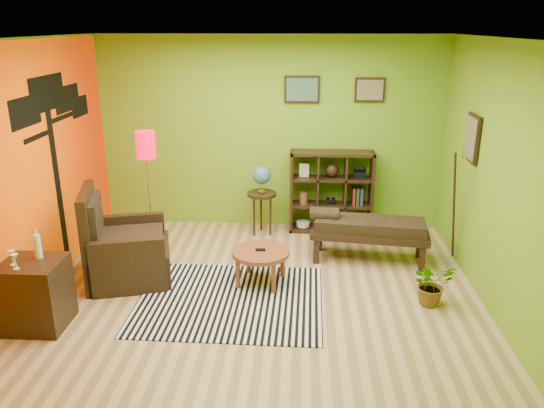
# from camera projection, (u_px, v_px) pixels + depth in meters

# --- Properties ---
(ground) EXTENTS (5.00, 5.00, 0.00)m
(ground) POSITION_uv_depth(u_px,v_px,m) (259.00, 294.00, 6.06)
(ground) COLOR tan
(ground) RESTS_ON ground
(room_shell) EXTENTS (5.04, 4.54, 2.82)m
(room_shell) POSITION_uv_depth(u_px,v_px,m) (249.00, 139.00, 5.50)
(room_shell) COLOR #6BA21D
(room_shell) RESTS_ON ground
(zebra_rug) EXTENTS (2.07, 1.76, 0.01)m
(zebra_rug) POSITION_uv_depth(u_px,v_px,m) (230.00, 299.00, 5.93)
(zebra_rug) COLOR white
(zebra_rug) RESTS_ON ground
(coffee_table) EXTENTS (0.68, 0.68, 0.44)m
(coffee_table) POSITION_uv_depth(u_px,v_px,m) (261.00, 255.00, 6.21)
(coffee_table) COLOR brown
(coffee_table) RESTS_ON ground
(armchair) EXTENTS (1.14, 1.14, 1.14)m
(armchair) POSITION_uv_depth(u_px,v_px,m) (123.00, 252.00, 6.32)
(armchair) COLOR black
(armchair) RESTS_ON ground
(side_cabinet) EXTENTS (0.60, 0.55, 1.03)m
(side_cabinet) POSITION_uv_depth(u_px,v_px,m) (35.00, 294.00, 5.32)
(side_cabinet) COLOR black
(side_cabinet) RESTS_ON ground
(floor_lamp) EXTENTS (0.25, 0.25, 1.68)m
(floor_lamp) POSITION_uv_depth(u_px,v_px,m) (146.00, 156.00, 6.63)
(floor_lamp) COLOR silver
(floor_lamp) RESTS_ON ground
(globe_table) EXTENTS (0.42, 0.42, 1.03)m
(globe_table) POSITION_uv_depth(u_px,v_px,m) (262.00, 183.00, 7.55)
(globe_table) COLOR black
(globe_table) RESTS_ON ground
(cube_shelf) EXTENTS (1.20, 0.35, 1.20)m
(cube_shelf) POSITION_uv_depth(u_px,v_px,m) (332.00, 192.00, 7.74)
(cube_shelf) COLOR black
(cube_shelf) RESTS_ON ground
(bench) EXTENTS (1.54, 0.71, 0.69)m
(bench) POSITION_uv_depth(u_px,v_px,m) (366.00, 228.00, 6.80)
(bench) COLOR black
(bench) RESTS_ON ground
(potted_plant) EXTENTS (0.56, 0.59, 0.38)m
(potted_plant) POSITION_uv_depth(u_px,v_px,m) (431.00, 288.00, 5.80)
(potted_plant) COLOR #26661E
(potted_plant) RESTS_ON ground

